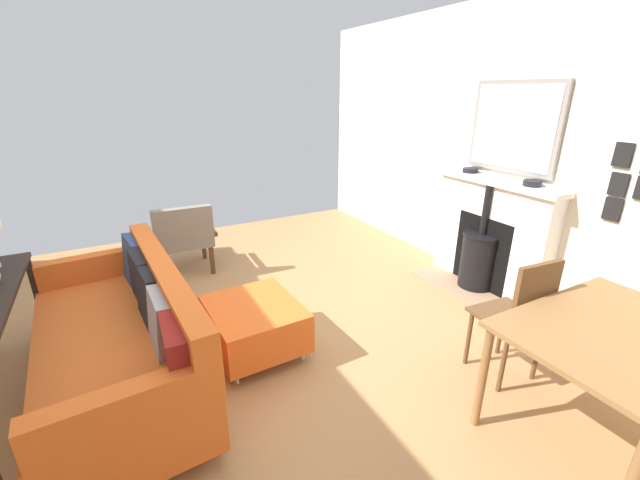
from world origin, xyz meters
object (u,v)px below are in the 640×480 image
Objects in this scene: mantel_bowl_far at (532,183)px; sofa at (125,338)px; dining_chair_near_fireplace at (520,312)px; ottoman at (255,323)px; armchair_accent at (183,235)px; dining_table at (618,344)px; mantel_bowl_near at (470,170)px; fireplace at (487,241)px.

sofa is at bearing -7.80° from mantel_bowl_far.
mantel_bowl_far is 3.48m from sofa.
dining_chair_near_fireplace reaches higher than sofa.
dining_chair_near_fireplace is at bearing 36.70° from mantel_bowl_far.
armchair_accent is (0.20, -1.71, 0.21)m from ottoman.
dining_table is (-1.48, 1.73, 0.40)m from ottoman.
sofa is at bearing -2.67° from ottoman.
mantel_bowl_near reaches higher than armchair_accent.
fireplace is 1.92m from dining_table.
mantel_bowl_far is at bearing 172.20° from sofa.
dining_table is (0.97, 1.66, 0.14)m from fireplace.
mantel_bowl_far reaches higher than dining_chair_near_fireplace.
ottoman is (2.44, -0.08, -0.26)m from fireplace.
armchair_accent is at bearing -28.23° from mantel_bowl_near.
mantel_bowl_near is at bearing -173.65° from ottoman.
dining_chair_near_fireplace is (-1.47, 1.16, 0.30)m from ottoman.
dining_table is at bearing 115.99° from armchair_accent.
mantel_bowl_far reaches higher than sofa.
dining_chair_near_fireplace is (0.98, 1.09, 0.04)m from fireplace.
mantel_bowl_far reaches higher than fireplace.
fireplace reaches higher than sofa.
fireplace reaches higher than dining_table.
fireplace is 8.66× the size of mantel_bowl_near.
mantel_bowl_near reaches higher than sofa.
mantel_bowl_far is at bearing 90.00° from mantel_bowl_near.
mantel_bowl_near is 2.65m from ottoman.
dining_chair_near_fireplace is (-2.36, 1.20, 0.18)m from sofa.
fireplace is 3.34m from sofa.
sofa is (3.33, -0.12, -0.13)m from fireplace.
mantel_bowl_far is at bearing 170.38° from ottoman.
mantel_bowl_near is at bearing -116.26° from dining_table.
mantel_bowl_far is at bearing -143.30° from dining_chair_near_fireplace.
fireplace reaches higher than armchair_accent.
mantel_bowl_near is at bearing -176.03° from sofa.
armchair_accent is 0.86× the size of dining_chair_near_fireplace.
fireplace is 1.46m from dining_chair_near_fireplace.
dining_chair_near_fireplace is at bearing 120.19° from armchair_accent.
mantel_bowl_near is 0.13× the size of dining_table.
mantel_bowl_far is (-0.02, 0.34, 0.66)m from fireplace.
mantel_bowl_far is 0.17× the size of dining_chair_near_fireplace.
dining_table is (0.99, 2.01, -0.52)m from mantel_bowl_near.
mantel_bowl_far is 1.39m from dining_chair_near_fireplace.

